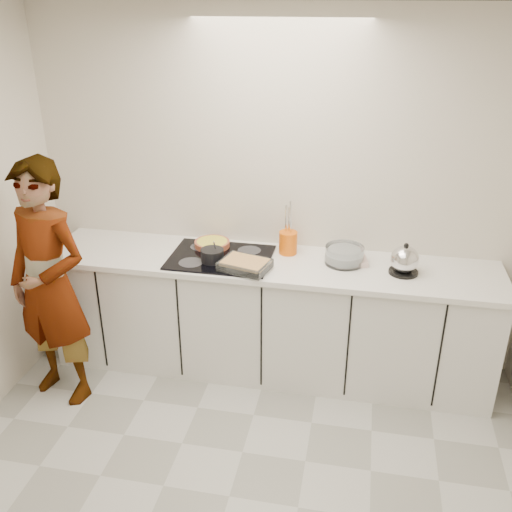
% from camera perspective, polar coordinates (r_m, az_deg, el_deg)
% --- Properties ---
extents(floor, '(3.60, 3.20, 0.00)m').
position_cam_1_polar(floor, '(3.58, -2.69, -22.88)').
color(floor, beige).
rests_on(floor, ground).
extents(ceiling, '(3.60, 3.20, 0.00)m').
position_cam_1_polar(ceiling, '(2.40, -4.03, 23.73)').
color(ceiling, white).
rests_on(ceiling, wall_back).
extents(wall_back, '(3.60, 0.00, 2.60)m').
position_cam_1_polar(wall_back, '(4.19, 2.14, 6.16)').
color(wall_back, beige).
rests_on(wall_back, ground).
extents(base_cabinets, '(3.20, 0.58, 0.87)m').
position_cam_1_polar(base_cabinets, '(4.27, 1.26, -6.27)').
color(base_cabinets, silver).
rests_on(base_cabinets, floor).
extents(countertop, '(3.24, 0.64, 0.04)m').
position_cam_1_polar(countertop, '(4.06, 1.32, -0.76)').
color(countertop, white).
rests_on(countertop, base_cabinets).
extents(hob, '(0.72, 0.54, 0.01)m').
position_cam_1_polar(hob, '(4.09, -3.55, -0.13)').
color(hob, black).
rests_on(hob, countertop).
extents(tart_dish, '(0.27, 0.27, 0.04)m').
position_cam_1_polar(tart_dish, '(4.25, -4.41, 1.26)').
color(tart_dish, '#A85135').
rests_on(tart_dish, hob).
extents(saucepan, '(0.21, 0.21, 0.15)m').
position_cam_1_polar(saucepan, '(4.01, -4.40, 0.08)').
color(saucepan, black).
rests_on(saucepan, hob).
extents(baking_dish, '(0.37, 0.31, 0.06)m').
position_cam_1_polar(baking_dish, '(3.89, -1.10, -0.83)').
color(baking_dish, silver).
rests_on(baking_dish, hob).
extents(mixing_bowl, '(0.29, 0.29, 0.13)m').
position_cam_1_polar(mixing_bowl, '(4.04, 8.82, 0.03)').
color(mixing_bowl, silver).
rests_on(mixing_bowl, countertop).
extents(tea_towel, '(0.25, 0.20, 0.04)m').
position_cam_1_polar(tea_towel, '(4.06, 9.50, -0.49)').
color(tea_towel, white).
rests_on(tea_towel, countertop).
extents(kettle, '(0.20, 0.20, 0.22)m').
position_cam_1_polar(kettle, '(3.96, 14.63, -0.46)').
color(kettle, black).
rests_on(kettle, countertop).
extents(utensil_crock, '(0.16, 0.16, 0.17)m').
position_cam_1_polar(utensil_crock, '(4.14, 3.23, 1.35)').
color(utensil_crock, '#EB5F09').
rests_on(utensil_crock, countertop).
extents(cook, '(0.72, 0.56, 1.74)m').
position_cam_1_polar(cook, '(4.05, -19.94, -2.78)').
color(cook, silver).
rests_on(cook, floor).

